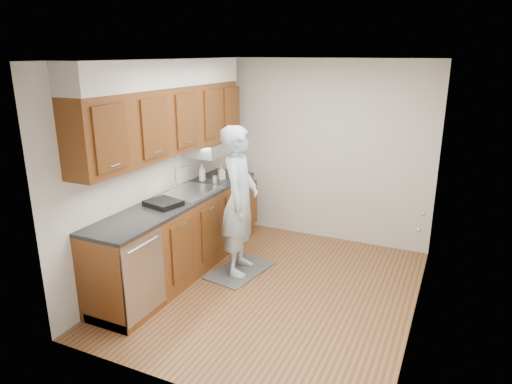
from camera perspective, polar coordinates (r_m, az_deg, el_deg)
floor at (r=5.27m, az=2.20°, el=-12.08°), size 3.50×3.50×0.00m
ceiling at (r=4.61m, az=2.57°, el=16.21°), size 3.50×3.50×0.00m
wall_left at (r=5.52m, az=-12.18°, el=2.86°), size 0.02×3.50×2.50m
wall_right at (r=4.47m, az=20.44°, el=-1.19°), size 0.02×3.50×2.50m
wall_back at (r=6.40m, az=8.42°, el=4.99°), size 3.00×0.02×2.50m
counter at (r=5.58m, az=-9.22°, el=-5.02°), size 0.64×2.80×1.30m
upper_cabinets at (r=5.33m, az=-10.88°, el=10.10°), size 0.47×2.80×1.21m
closet_door at (r=4.82m, az=20.34°, el=-2.70°), size 0.02×1.22×2.05m
floor_mat at (r=5.68m, az=-1.98°, el=-9.76°), size 0.64×0.93×0.02m
person at (r=5.30m, az=-2.09°, el=0.08°), size 0.63×0.80×2.01m
soap_bottle_a at (r=6.04m, az=-6.75°, el=2.48°), size 0.11×0.11×0.24m
soap_bottle_b at (r=6.12m, az=-4.33°, el=2.49°), size 0.12×0.12×0.19m
steel_can at (r=5.86m, az=-5.12°, el=1.47°), size 0.09×0.09×0.12m
dish_rack at (r=5.15m, az=-11.52°, el=-1.38°), size 0.43×0.38×0.06m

